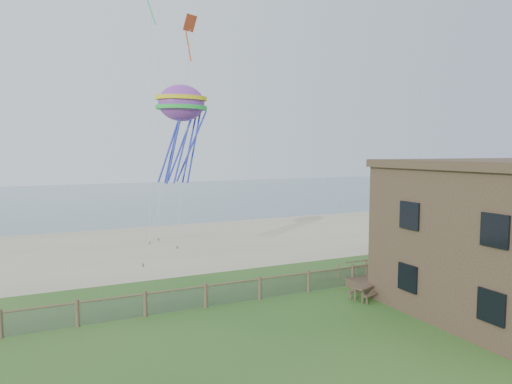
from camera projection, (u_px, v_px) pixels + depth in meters
ground at (322, 342)px, 18.70m from camera, size 160.00×160.00×0.00m
sand_beach at (179, 244)px, 38.58m from camera, size 72.00×20.00×0.02m
ocean at (110, 197)px, 78.34m from camera, size 160.00×68.00×0.02m
chainlink_fence at (260, 289)px, 24.08m from camera, size 36.20×0.20×1.25m
motel_deck at (453, 272)px, 28.65m from camera, size 15.00×2.00×0.50m
picnic_table at (366, 293)px, 24.10m from camera, size 1.94×1.69×0.69m
octopus_kite at (182, 131)px, 28.24m from camera, size 3.42×2.57×6.62m
kite_red at (190, 33)px, 31.66m from camera, size 1.73×2.02×2.60m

